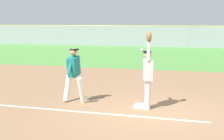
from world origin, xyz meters
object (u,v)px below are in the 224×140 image
object	(u,v)px
first_base	(141,106)
parked_car_blue	(174,38)
baseball	(142,49)
parked_car_red	(121,38)
runner	(74,71)
fielder	(148,71)

from	to	relation	value
first_base	parked_car_blue	size ratio (longest dim) A/B	0.08
baseball	first_base	bearing A→B (deg)	100.85
first_base	parked_car_red	bearing A→B (deg)	104.88
first_base	parked_car_red	distance (m)	27.40
runner	parked_car_red	world-z (taller)	runner
parked_car_red	baseball	bearing A→B (deg)	-81.98
baseball	parked_car_red	size ratio (longest dim) A/B	0.02
first_base	parked_car_blue	distance (m)	27.32
fielder	baseball	size ratio (longest dim) A/B	30.81
parked_car_blue	fielder	bearing A→B (deg)	-82.80
runner	parked_car_blue	bearing A→B (deg)	91.53
runner	parked_car_blue	size ratio (longest dim) A/B	0.38
runner	baseball	distance (m)	2.40
first_base	baseball	distance (m)	1.78
baseball	fielder	bearing A→B (deg)	64.05
first_base	parked_car_blue	world-z (taller)	parked_car_blue
first_base	runner	world-z (taller)	runner
fielder	parked_car_blue	size ratio (longest dim) A/B	0.50
parked_car_red	parked_car_blue	bearing A→B (deg)	1.27
first_base	fielder	xyz separation A→B (m)	(0.21, -0.12, 1.08)
fielder	runner	bearing A→B (deg)	-17.60
fielder	parked_car_red	world-z (taller)	fielder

